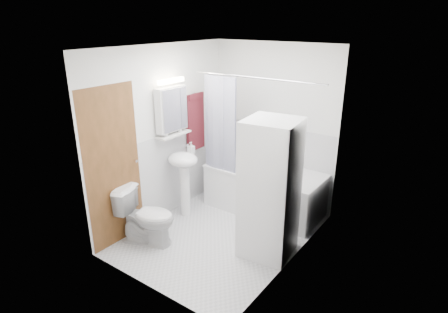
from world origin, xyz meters
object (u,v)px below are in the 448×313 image
Objects in this scene: bathtub at (265,188)px; washer_dryer at (270,189)px; sink at (184,169)px; toilet at (147,217)px.

washer_dryer is at bearing -58.10° from bathtub.
sink is (-0.87, -0.80, 0.35)m from bathtub.
toilet is (-0.78, -1.62, 0.00)m from bathtub.
bathtub is 1.23m from sink.
bathtub is 1.17m from washer_dryer.
bathtub is at bearing -44.87° from toilet.
bathtub is 1.01× the size of washer_dryer.
toilet is at bearing -159.30° from washer_dryer.
washer_dryer is (0.57, -0.91, 0.48)m from bathtub.
sink is 1.42× the size of toilet.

